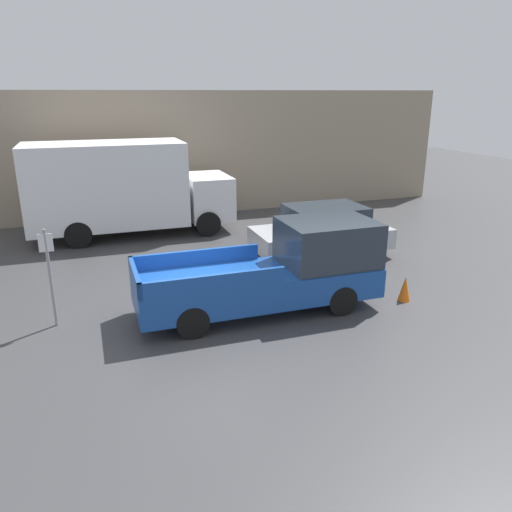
% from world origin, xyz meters
% --- Properties ---
extents(ground_plane, '(60.00, 60.00, 0.00)m').
position_xyz_m(ground_plane, '(0.00, 0.00, 0.00)').
color(ground_plane, '#3D3D3F').
extents(building_wall, '(28.00, 0.15, 5.13)m').
position_xyz_m(building_wall, '(0.00, 10.46, 2.56)').
color(building_wall, gray).
rests_on(building_wall, ground).
extents(pickup_truck, '(5.79, 1.94, 2.10)m').
position_xyz_m(pickup_truck, '(2.04, -0.06, 0.97)').
color(pickup_truck, '#194799').
rests_on(pickup_truck, ground).
extents(car, '(4.32, 2.01, 1.63)m').
position_xyz_m(car, '(4.83, 3.31, 0.82)').
color(car, '#B7BABF').
rests_on(car, ground).
extents(delivery_truck, '(7.22, 2.59, 3.38)m').
position_xyz_m(delivery_truck, '(-0.96, 7.96, 1.79)').
color(delivery_truck, white).
rests_on(delivery_truck, ground).
extents(parking_sign, '(0.30, 0.07, 2.26)m').
position_xyz_m(parking_sign, '(-3.12, 0.67, 1.28)').
color(parking_sign, gray).
rests_on(parking_sign, ground).
extents(traffic_cone, '(0.31, 0.31, 0.64)m').
position_xyz_m(traffic_cone, '(5.19, -0.69, 0.32)').
color(traffic_cone, orange).
rests_on(traffic_cone, ground).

